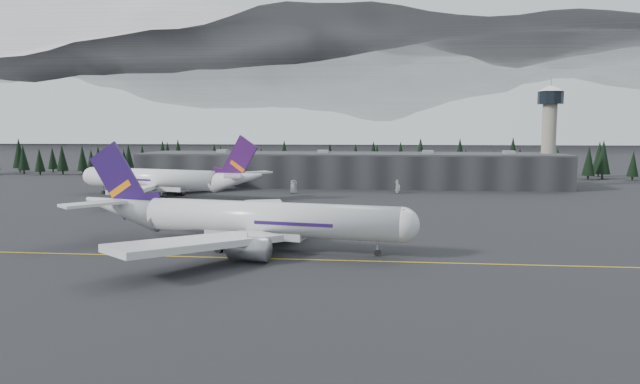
# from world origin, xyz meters

# --- Properties ---
(ground) EXTENTS (1400.00, 1400.00, 0.00)m
(ground) POSITION_xyz_m (0.00, 0.00, 0.00)
(ground) COLOR black
(ground) RESTS_ON ground
(taxiline) EXTENTS (400.00, 0.40, 0.02)m
(taxiline) POSITION_xyz_m (0.00, -2.00, 0.01)
(taxiline) COLOR gold
(taxiline) RESTS_ON ground
(terminal) EXTENTS (160.00, 30.00, 12.60)m
(terminal) POSITION_xyz_m (0.00, 125.00, 6.30)
(terminal) COLOR black
(terminal) RESTS_ON ground
(control_tower) EXTENTS (10.00, 10.00, 37.70)m
(control_tower) POSITION_xyz_m (75.00, 128.00, 23.41)
(control_tower) COLOR gray
(control_tower) RESTS_ON ground
(treeline) EXTENTS (360.00, 20.00, 15.00)m
(treeline) POSITION_xyz_m (0.00, 162.00, 7.50)
(treeline) COLOR black
(treeline) RESTS_ON ground
(mountain_ridge) EXTENTS (4400.00, 900.00, 420.00)m
(mountain_ridge) POSITION_xyz_m (0.00, 1000.00, 0.00)
(mountain_ridge) COLOR white
(mountain_ridge) RESTS_ON ground
(jet_main) EXTENTS (65.68, 60.17, 19.43)m
(jet_main) POSITION_xyz_m (-13.06, 6.28, 5.48)
(jet_main) COLOR silver
(jet_main) RESTS_ON ground
(jet_parked) EXTENTS (66.61, 60.52, 20.00)m
(jet_parked) POSITION_xyz_m (-55.87, 80.44, 5.64)
(jet_parked) COLOR silver
(jet_parked) RESTS_ON ground
(gse_vehicle_a) EXTENTS (2.35, 4.70, 1.28)m
(gse_vehicle_a) POSITION_xyz_m (-16.99, 95.19, 0.64)
(gse_vehicle_a) COLOR silver
(gse_vehicle_a) RESTS_ON ground
(gse_vehicle_b) EXTENTS (4.85, 2.39, 1.59)m
(gse_vehicle_b) POSITION_xyz_m (18.18, 99.67, 0.79)
(gse_vehicle_b) COLOR silver
(gse_vehicle_b) RESTS_ON ground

